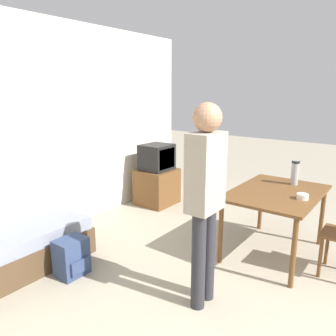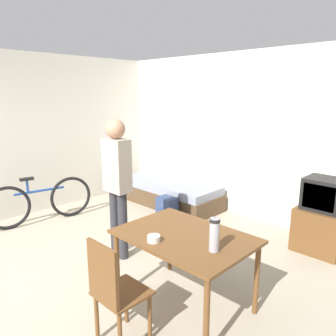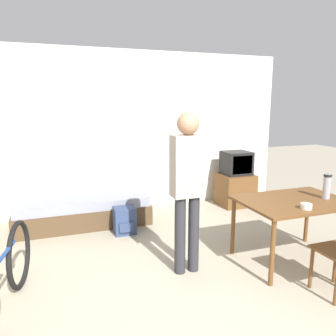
{
  "view_description": "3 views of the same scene",
  "coord_description": "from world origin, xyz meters",
  "px_view_note": "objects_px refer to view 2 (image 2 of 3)",
  "views": [
    {
      "loc": [
        -2.18,
        0.18,
        1.84
      ],
      "look_at": [
        0.36,
        2.09,
        1.07
      ],
      "focal_mm": 35.0,
      "sensor_mm": 36.0,
      "label": 1
    },
    {
      "loc": [
        3.17,
        -0.86,
        2.04
      ],
      "look_at": [
        0.24,
        2.15,
        1.08
      ],
      "focal_mm": 35.0,
      "sensor_mm": 36.0,
      "label": 2
    },
    {
      "loc": [
        -1.28,
        -1.62,
        1.83
      ],
      "look_at": [
        -0.0,
        1.97,
        1.08
      ],
      "focal_mm": 35.0,
      "sensor_mm": 36.0,
      "label": 3
    }
  ],
  "objects_px": {
    "person_standing": "(117,178)",
    "bicycle": "(41,201)",
    "dining_table": "(185,243)",
    "mate_bowl": "(154,239)",
    "thermos_flask": "(214,233)",
    "wooden_chair": "(113,289)",
    "tv": "(322,219)",
    "backpack": "(167,209)",
    "daybed": "(169,193)"
  },
  "relations": [
    {
      "from": "bicycle",
      "to": "backpack",
      "type": "distance_m",
      "value": 2.03
    },
    {
      "from": "tv",
      "to": "dining_table",
      "type": "xyz_separation_m",
      "value": [
        -0.52,
        -2.12,
        0.22
      ]
    },
    {
      "from": "thermos_flask",
      "to": "backpack",
      "type": "height_order",
      "value": "thermos_flask"
    },
    {
      "from": "tv",
      "to": "wooden_chair",
      "type": "xyz_separation_m",
      "value": [
        -0.57,
        -2.92,
        0.08
      ]
    },
    {
      "from": "daybed",
      "to": "wooden_chair",
      "type": "relative_size",
      "value": 2.12
    },
    {
      "from": "daybed",
      "to": "tv",
      "type": "xyz_separation_m",
      "value": [
        2.71,
        0.06,
        0.22
      ]
    },
    {
      "from": "tv",
      "to": "backpack",
      "type": "distance_m",
      "value": 2.3
    },
    {
      "from": "wooden_chair",
      "to": "person_standing",
      "type": "height_order",
      "value": "person_standing"
    },
    {
      "from": "dining_table",
      "to": "backpack",
      "type": "height_order",
      "value": "dining_table"
    },
    {
      "from": "person_standing",
      "to": "thermos_flask",
      "type": "bearing_deg",
      "value": -8.52
    },
    {
      "from": "bicycle",
      "to": "dining_table",
      "type": "bearing_deg",
      "value": 0.22
    },
    {
      "from": "bicycle",
      "to": "mate_bowl",
      "type": "relative_size",
      "value": 13.93
    },
    {
      "from": "mate_bowl",
      "to": "bicycle",
      "type": "bearing_deg",
      "value": 174.43
    },
    {
      "from": "daybed",
      "to": "tv",
      "type": "height_order",
      "value": "tv"
    },
    {
      "from": "thermos_flask",
      "to": "wooden_chair",
      "type": "bearing_deg",
      "value": -121.33
    },
    {
      "from": "wooden_chair",
      "to": "bicycle",
      "type": "height_order",
      "value": "wooden_chair"
    },
    {
      "from": "mate_bowl",
      "to": "backpack",
      "type": "xyz_separation_m",
      "value": [
        -1.57,
        1.76,
        -0.58
      ]
    },
    {
      "from": "daybed",
      "to": "mate_bowl",
      "type": "distance_m",
      "value": 3.2
    },
    {
      "from": "bicycle",
      "to": "wooden_chair",
      "type": "bearing_deg",
      "value": -14.63
    },
    {
      "from": "bicycle",
      "to": "person_standing",
      "type": "relative_size",
      "value": 0.94
    },
    {
      "from": "person_standing",
      "to": "thermos_flask",
      "type": "distance_m",
      "value": 1.67
    },
    {
      "from": "dining_table",
      "to": "mate_bowl",
      "type": "relative_size",
      "value": 10.57
    },
    {
      "from": "backpack",
      "to": "thermos_flask",
      "type": "bearing_deg",
      "value": -36.67
    },
    {
      "from": "dining_table",
      "to": "tv",
      "type": "bearing_deg",
      "value": 76.3
    },
    {
      "from": "person_standing",
      "to": "thermos_flask",
      "type": "relative_size",
      "value": 6.02
    },
    {
      "from": "thermos_flask",
      "to": "bicycle",
      "type": "bearing_deg",
      "value": 179.06
    },
    {
      "from": "wooden_chair",
      "to": "backpack",
      "type": "relative_size",
      "value": 2.42
    },
    {
      "from": "daybed",
      "to": "wooden_chair",
      "type": "xyz_separation_m",
      "value": [
        2.14,
        -2.86,
        0.3
      ]
    },
    {
      "from": "bicycle",
      "to": "thermos_flask",
      "type": "xyz_separation_m",
      "value": [
        3.44,
        -0.06,
        0.55
      ]
    },
    {
      "from": "person_standing",
      "to": "bicycle",
      "type": "bearing_deg",
      "value": -173.96
    },
    {
      "from": "dining_table",
      "to": "wooden_chair",
      "type": "xyz_separation_m",
      "value": [
        -0.06,
        -0.79,
        -0.14
      ]
    },
    {
      "from": "dining_table",
      "to": "thermos_flask",
      "type": "height_order",
      "value": "thermos_flask"
    },
    {
      "from": "tv",
      "to": "thermos_flask",
      "type": "distance_m",
      "value": 2.24
    },
    {
      "from": "bicycle",
      "to": "backpack",
      "type": "bearing_deg",
      "value": 46.92
    },
    {
      "from": "wooden_chair",
      "to": "mate_bowl",
      "type": "height_order",
      "value": "wooden_chair"
    },
    {
      "from": "person_standing",
      "to": "backpack",
      "type": "xyz_separation_m",
      "value": [
        -0.41,
        1.29,
        -0.83
      ]
    },
    {
      "from": "tv",
      "to": "wooden_chair",
      "type": "relative_size",
      "value": 1.06
    },
    {
      "from": "bicycle",
      "to": "backpack",
      "type": "height_order",
      "value": "bicycle"
    },
    {
      "from": "daybed",
      "to": "person_standing",
      "type": "height_order",
      "value": "person_standing"
    },
    {
      "from": "bicycle",
      "to": "person_standing",
      "type": "distance_m",
      "value": 1.93
    },
    {
      "from": "daybed",
      "to": "wooden_chair",
      "type": "distance_m",
      "value": 3.58
    },
    {
      "from": "wooden_chair",
      "to": "mate_bowl",
      "type": "xyz_separation_m",
      "value": [
        -0.05,
        0.5,
        0.25
      ]
    },
    {
      "from": "thermos_flask",
      "to": "backpack",
      "type": "xyz_separation_m",
      "value": [
        -2.06,
        1.53,
        -0.71
      ]
    },
    {
      "from": "person_standing",
      "to": "mate_bowl",
      "type": "distance_m",
      "value": 1.27
    },
    {
      "from": "wooden_chair",
      "to": "bicycle",
      "type": "relative_size",
      "value": 0.57
    },
    {
      "from": "daybed",
      "to": "dining_table",
      "type": "height_order",
      "value": "dining_table"
    },
    {
      "from": "daybed",
      "to": "tv",
      "type": "bearing_deg",
      "value": 1.18
    },
    {
      "from": "dining_table",
      "to": "bicycle",
      "type": "bearing_deg",
      "value": -179.78
    },
    {
      "from": "wooden_chair",
      "to": "backpack",
      "type": "xyz_separation_m",
      "value": [
        -1.62,
        2.26,
        -0.33
      ]
    },
    {
      "from": "daybed",
      "to": "bicycle",
      "type": "height_order",
      "value": "bicycle"
    }
  ]
}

